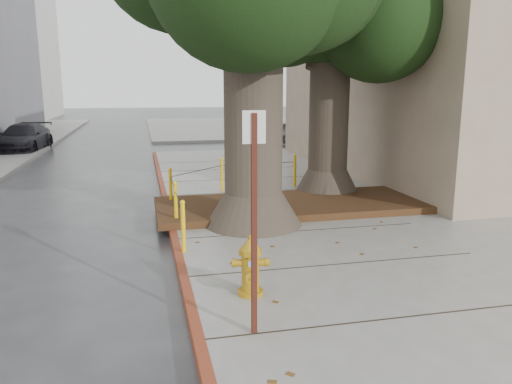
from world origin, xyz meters
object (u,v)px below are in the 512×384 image
at_px(car_dark, 24,138).
at_px(signpost, 254,212).
at_px(car_silver, 293,132).
at_px(car_red, 362,130).
at_px(fire_hydrant, 250,266).

bearing_deg(car_dark, signpost, -66.41).
xyz_separation_m(car_silver, car_dark, (-13.33, -0.04, 0.01)).
xyz_separation_m(signpost, car_silver, (6.70, 20.16, -0.98)).
bearing_deg(car_silver, car_dark, 86.79).
distance_m(car_red, car_dark, 17.73).
distance_m(signpost, car_red, 23.88).
bearing_deg(car_red, signpost, 150.02).
bearing_deg(car_dark, fire_hydrant, -64.92).
height_order(fire_hydrant, car_dark, car_dark).
xyz_separation_m(car_red, car_dark, (-17.70, -1.01, 0.03)).
height_order(fire_hydrant, car_red, car_red).
height_order(fire_hydrant, signpost, signpost).
distance_m(fire_hydrant, car_red, 22.81).
relative_size(fire_hydrant, car_silver, 0.23).
bearing_deg(signpost, fire_hydrant, 80.71).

